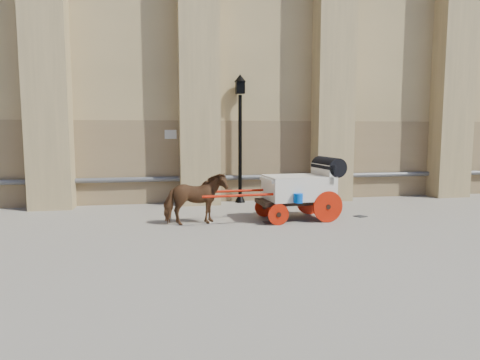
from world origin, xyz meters
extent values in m
plane|color=slate|center=(0.00, 0.00, 0.00)|extent=(90.00, 90.00, 0.00)
cube|color=olive|center=(2.00, 4.15, 1.50)|extent=(44.00, 0.35, 3.00)
cylinder|color=#59595B|center=(2.00, 3.88, 0.90)|extent=(42.00, 0.18, 0.18)
cube|color=beige|center=(-2.00, 3.97, 2.50)|extent=(0.42, 0.04, 0.32)
imported|color=brown|center=(-1.45, 0.20, 0.73)|extent=(1.82, 1.03, 1.45)
cube|color=black|center=(1.51, 0.34, 0.55)|extent=(2.28, 1.17, 0.12)
cube|color=beige|center=(1.61, 0.35, 0.96)|extent=(2.00, 1.40, 0.70)
cube|color=beige|center=(2.37, 0.40, 1.36)|extent=(0.24, 1.27, 0.55)
cube|color=beige|center=(0.76, 0.28, 1.21)|extent=(0.43, 1.13, 0.10)
cylinder|color=black|center=(2.57, 0.42, 1.56)|extent=(0.66, 1.30, 0.56)
cylinder|color=#B81805|center=(2.31, -0.23, 0.45)|extent=(0.91, 0.13, 0.91)
cylinder|color=#B81805|center=(2.22, 1.02, 0.45)|extent=(0.91, 0.13, 0.91)
cylinder|color=#B81805|center=(0.81, -0.34, 0.30)|extent=(0.61, 0.11, 0.60)
cylinder|color=#B81805|center=(0.72, 0.91, 0.30)|extent=(0.61, 0.11, 0.60)
cylinder|color=#B81805|center=(-0.11, -0.24, 0.86)|extent=(2.41, 0.25, 0.07)
cylinder|color=#B81805|center=(-0.18, 0.67, 0.86)|extent=(2.41, 0.25, 0.07)
cylinder|color=#004DC7|center=(1.37, -0.38, 0.75)|extent=(0.26, 0.26, 0.26)
cylinder|color=black|center=(0.49, 3.71, 1.96)|extent=(0.13, 0.13, 3.91)
cone|color=black|center=(0.49, 3.71, 0.20)|extent=(0.39, 0.39, 0.39)
cube|color=black|center=(0.49, 3.71, 4.19)|extent=(0.30, 0.30, 0.46)
cone|color=black|center=(0.49, 3.71, 4.51)|extent=(0.43, 0.43, 0.26)
cube|color=black|center=(0.65, 0.03, 0.01)|extent=(0.33, 0.33, 0.01)
cube|color=black|center=(3.63, 0.38, 0.01)|extent=(0.42, 0.42, 0.01)
camera|label=1|loc=(-2.43, -11.65, 2.60)|focal=32.00mm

